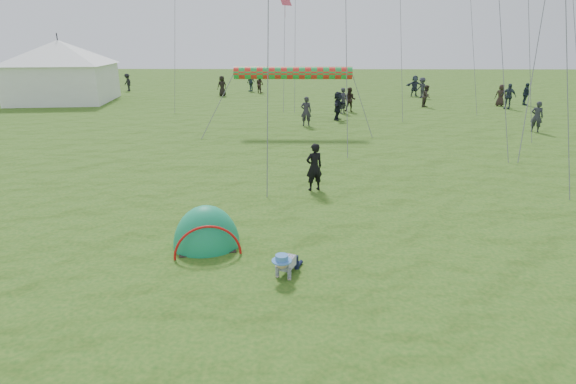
{
  "coord_description": "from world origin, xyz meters",
  "views": [
    {
      "loc": [
        0.14,
        -8.36,
        4.7
      ],
      "look_at": [
        -0.05,
        2.52,
        1.0
      ],
      "focal_mm": 28.0,
      "sensor_mm": 36.0,
      "label": 1
    }
  ],
  "objects_px": {
    "standing_adult": "(314,167)",
    "popup_tent": "(207,246)",
    "crawling_toddler": "(286,263)",
    "event_marquee": "(62,69)"
  },
  "relations": [
    {
      "from": "crawling_toddler",
      "to": "event_marquee",
      "type": "relative_size",
      "value": 0.1
    },
    {
      "from": "popup_tent",
      "to": "event_marquee",
      "type": "relative_size",
      "value": 0.28
    },
    {
      "from": "standing_adult",
      "to": "popup_tent",
      "type": "bearing_deg",
      "value": 34.68
    },
    {
      "from": "crawling_toddler",
      "to": "popup_tent",
      "type": "relative_size",
      "value": 0.37
    },
    {
      "from": "crawling_toddler",
      "to": "standing_adult",
      "type": "relative_size",
      "value": 0.48
    },
    {
      "from": "standing_adult",
      "to": "crawling_toddler",
      "type": "bearing_deg",
      "value": 59.13
    },
    {
      "from": "crawling_toddler",
      "to": "event_marquee",
      "type": "xyz_separation_m",
      "value": [
        -18.18,
        27.72,
        2.22
      ]
    },
    {
      "from": "event_marquee",
      "to": "standing_adult",
      "type": "bearing_deg",
      "value": -57.04
    },
    {
      "from": "popup_tent",
      "to": "standing_adult",
      "type": "distance_m",
      "value": 5.14
    },
    {
      "from": "crawling_toddler",
      "to": "popup_tent",
      "type": "height_order",
      "value": "popup_tent"
    }
  ]
}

